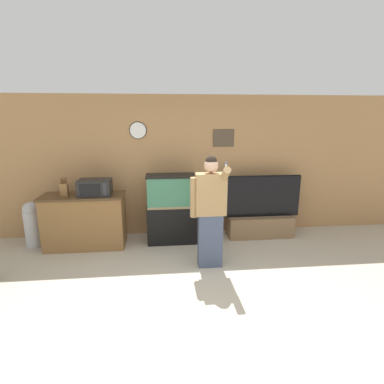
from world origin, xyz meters
name	(u,v)px	position (x,y,z in m)	size (l,w,h in m)	color
ground_plane	(202,309)	(0.00, 0.00, 0.00)	(18.00, 18.00, 0.00)	#B2A893
wall_back_paneled	(185,166)	(0.00, 2.51, 1.30)	(10.00, 0.08, 2.60)	#A87A4C
counter_island	(85,221)	(-1.78, 1.96, 0.47)	(1.37, 0.57, 0.93)	brown
microwave	(95,187)	(-1.56, 1.94, 1.07)	(0.53, 0.36, 0.27)	black
knife_block	(64,189)	(-2.06, 1.93, 1.05)	(0.12, 0.10, 0.32)	brown
aquarium_on_stand	(175,209)	(-0.23, 2.04, 0.62)	(0.98, 0.42, 1.23)	black
tv_on_stand	(260,219)	(1.39, 2.12, 0.34)	(1.47, 0.40, 1.17)	brown
person_standing	(210,211)	(0.25, 1.07, 0.88)	(0.53, 0.40, 1.68)	#424C66
trash_bin	(33,223)	(-2.69, 2.08, 0.41)	(0.29, 0.29, 0.80)	#B7B7BC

